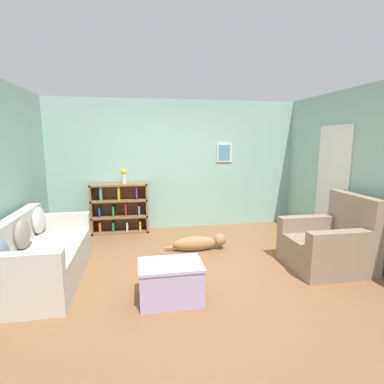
{
  "coord_description": "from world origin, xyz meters",
  "views": [
    {
      "loc": [
        -0.76,
        -3.86,
        1.8
      ],
      "look_at": [
        0.0,
        0.4,
        1.05
      ],
      "focal_mm": 28.0,
      "sensor_mm": 36.0,
      "label": 1
    }
  ],
  "objects": [
    {
      "name": "recliner_chair",
      "position": [
        1.89,
        -0.2,
        0.35
      ],
      "size": [
        1.03,
        0.96,
        1.05
      ],
      "color": "gray",
      "rests_on": "ground_plane"
    },
    {
      "name": "bookshelf",
      "position": [
        -1.15,
        2.04,
        0.48
      ],
      "size": [
        1.08,
        0.32,
        0.97
      ],
      "color": "olive",
      "rests_on": "ground_plane"
    },
    {
      "name": "coffee_table",
      "position": [
        -0.44,
        -0.7,
        0.24
      ],
      "size": [
        0.72,
        0.51,
        0.44
      ],
      "color": "#ADA3CC",
      "rests_on": "ground_plane"
    },
    {
      "name": "ground_plane",
      "position": [
        0.0,
        0.0,
        0.0
      ],
      "size": [
        14.0,
        14.0,
        0.0
      ],
      "primitive_type": "plane",
      "color": "brown"
    },
    {
      "name": "wall_right",
      "position": [
        2.55,
        0.02,
        1.29
      ],
      "size": [
        0.16,
        5.0,
        2.6
      ],
      "color": "#93BCB2",
      "rests_on": "ground_plane"
    },
    {
      "name": "dog",
      "position": [
        0.2,
        0.78,
        0.13
      ],
      "size": [
        1.04,
        0.22,
        0.27
      ],
      "color": "#9E7A4C",
      "rests_on": "ground_plane"
    },
    {
      "name": "vase",
      "position": [
        -1.04,
        2.02,
        1.14
      ],
      "size": [
        0.12,
        0.12,
        0.29
      ],
      "color": "silver",
      "rests_on": "bookshelf"
    },
    {
      "name": "wall_back",
      "position": [
        0.0,
        2.25,
        1.3
      ],
      "size": [
        5.6,
        0.13,
        2.6
      ],
      "color": "#93BCB2",
      "rests_on": "ground_plane"
    },
    {
      "name": "couch",
      "position": [
        -2.04,
        0.06,
        0.33
      ],
      "size": [
        0.87,
        1.82,
        0.85
      ],
      "color": "beige",
      "rests_on": "ground_plane"
    }
  ]
}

